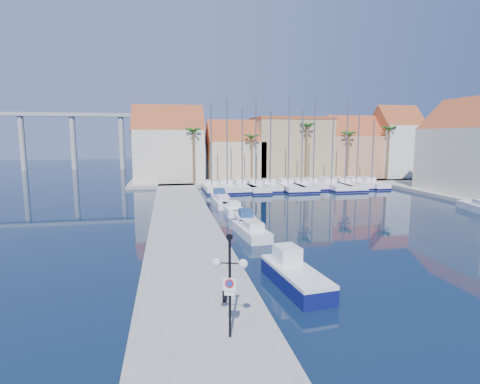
% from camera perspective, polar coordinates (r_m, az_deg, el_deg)
% --- Properties ---
extents(ground, '(260.00, 260.00, 0.00)m').
position_cam_1_polar(ground, '(25.03, 14.30, -11.19)').
color(ground, black).
rests_on(ground, ground).
extents(quay_west, '(6.00, 77.00, 0.50)m').
position_cam_1_polar(quay_west, '(35.70, -8.63, -4.73)').
color(quay_west, gray).
rests_on(quay_west, ground).
extents(shore_north, '(54.00, 16.00, 0.50)m').
position_cam_1_polar(shore_north, '(72.63, 5.33, 1.95)').
color(shore_north, gray).
rests_on(shore_north, ground).
extents(lamp_post, '(1.35, 0.71, 4.14)m').
position_cam_1_polar(lamp_post, '(14.58, -1.58, -11.86)').
color(lamp_post, black).
rests_on(lamp_post, quay_west).
extents(bollard, '(0.23, 0.23, 0.57)m').
position_cam_1_polar(bollard, '(18.47, -2.36, -15.53)').
color(bollard, black).
rests_on(bollard, quay_west).
extents(fishing_boat, '(2.55, 5.97, 2.03)m').
position_cam_1_polar(fishing_boat, '(21.57, 8.28, -12.33)').
color(fishing_boat, '#0E1152').
rests_on(fishing_boat, ground).
extents(motorboat_west_0, '(2.35, 5.81, 1.40)m').
position_cam_1_polar(motorboat_west_0, '(31.54, 1.76, -5.90)').
color(motorboat_west_0, white).
rests_on(motorboat_west_0, ground).
extents(motorboat_west_1, '(2.11, 5.55, 1.40)m').
position_cam_1_polar(motorboat_west_1, '(36.38, 0.79, -3.97)').
color(motorboat_west_1, white).
rests_on(motorboat_west_1, ground).
extents(motorboat_west_2, '(1.85, 5.54, 1.40)m').
position_cam_1_polar(motorboat_west_2, '(41.10, -1.10, -2.55)').
color(motorboat_west_2, white).
rests_on(motorboat_west_2, ground).
extents(motorboat_west_3, '(2.00, 5.86, 1.40)m').
position_cam_1_polar(motorboat_west_3, '(45.29, -2.71, -1.54)').
color(motorboat_west_3, white).
rests_on(motorboat_west_3, ground).
extents(motorboat_west_4, '(2.42, 6.61, 1.40)m').
position_cam_1_polar(motorboat_west_4, '(50.86, -3.23, -0.46)').
color(motorboat_west_4, white).
rests_on(motorboat_west_4, ground).
extents(motorboat_east_1, '(3.09, 6.23, 1.40)m').
position_cam_1_polar(motorboat_east_1, '(49.83, 32.74, -1.96)').
color(motorboat_east_1, white).
rests_on(motorboat_east_1, ground).
extents(sailboat_0, '(2.46, 8.87, 13.41)m').
position_cam_1_polar(sailboat_0, '(58.22, -4.41, 0.76)').
color(sailboat_0, white).
rests_on(sailboat_0, ground).
extents(sailboat_1, '(2.99, 10.17, 14.05)m').
position_cam_1_polar(sailboat_1, '(58.97, -2.07, 0.86)').
color(sailboat_1, white).
rests_on(sailboat_1, ground).
extents(sailboat_2, '(3.42, 10.04, 12.60)m').
position_cam_1_polar(sailboat_2, '(59.50, 0.18, 0.91)').
color(sailboat_2, white).
rests_on(sailboat_2, ground).
extents(sailboat_3, '(2.97, 10.84, 13.75)m').
position_cam_1_polar(sailboat_3, '(59.20, 2.25, 0.87)').
color(sailboat_3, white).
rests_on(sailboat_3, ground).
extents(sailboat_4, '(2.60, 8.80, 12.15)m').
position_cam_1_polar(sailboat_4, '(60.01, 4.49, 0.96)').
color(sailboat_4, white).
rests_on(sailboat_4, ground).
extents(sailboat_5, '(3.18, 11.50, 14.69)m').
position_cam_1_polar(sailboat_5, '(60.77, 7.13, 1.00)').
color(sailboat_5, white).
rests_on(sailboat_5, ground).
extents(sailboat_6, '(3.00, 10.60, 12.62)m').
position_cam_1_polar(sailboat_6, '(61.17, 9.12, 1.00)').
color(sailboat_6, white).
rests_on(sailboat_6, ground).
extents(sailboat_7, '(2.91, 8.52, 14.59)m').
position_cam_1_polar(sailboat_7, '(62.91, 10.87, 1.23)').
color(sailboat_7, white).
rests_on(sailboat_7, ground).
extents(sailboat_8, '(3.39, 12.06, 11.52)m').
position_cam_1_polar(sailboat_8, '(63.43, 13.47, 1.11)').
color(sailboat_8, white).
rests_on(sailboat_8, ground).
extents(sailboat_9, '(3.43, 11.60, 14.26)m').
position_cam_1_polar(sailboat_9, '(64.31, 15.45, 1.16)').
color(sailboat_9, white).
rests_on(sailboat_9, ground).
extents(sailboat_10, '(2.91, 9.17, 13.27)m').
position_cam_1_polar(sailboat_10, '(65.95, 17.13, 1.29)').
color(sailboat_10, white).
rests_on(sailboat_10, ground).
extents(sailboat_11, '(2.82, 9.39, 11.19)m').
position_cam_1_polar(sailboat_11, '(66.66, 19.15, 1.24)').
color(sailboat_11, white).
rests_on(sailboat_11, ground).
extents(building_0, '(12.30, 9.00, 13.50)m').
position_cam_1_polar(building_0, '(68.30, -10.79, 6.72)').
color(building_0, beige).
rests_on(building_0, shore_north).
extents(building_1, '(10.30, 8.00, 11.00)m').
position_cam_1_polar(building_1, '(69.44, -0.76, 5.87)').
color(building_1, '#C4AC8A').
rests_on(building_1, shore_north).
extents(building_2, '(14.20, 10.20, 11.50)m').
position_cam_1_polar(building_2, '(73.11, 7.67, 6.68)').
color(building_2, tan).
rests_on(building_2, shore_north).
extents(building_3, '(10.30, 8.00, 12.00)m').
position_cam_1_polar(building_3, '(76.90, 16.46, 6.19)').
color(building_3, tan).
rests_on(building_3, shore_north).
extents(building_4, '(8.30, 8.00, 14.00)m').
position_cam_1_polar(building_4, '(80.56, 22.56, 6.77)').
color(building_4, silver).
rests_on(building_4, shore_north).
extents(building_6, '(9.00, 14.30, 13.50)m').
position_cam_1_polar(building_6, '(61.98, 32.24, 5.44)').
color(building_6, beige).
rests_on(building_6, shore_east).
extents(palm_0, '(2.60, 2.60, 10.15)m').
position_cam_1_polar(palm_0, '(63.43, -7.17, 9.00)').
color(palm_0, brown).
rests_on(palm_0, shore_north).
extents(palm_1, '(2.60, 2.60, 9.15)m').
position_cam_1_polar(palm_1, '(64.87, 1.79, 8.21)').
color(palm_1, brown).
rests_on(palm_1, shore_north).
extents(palm_2, '(2.60, 2.60, 11.15)m').
position_cam_1_polar(palm_2, '(67.80, 10.18, 9.67)').
color(palm_2, brown).
rests_on(palm_2, shore_north).
extents(palm_3, '(2.60, 2.60, 9.65)m').
position_cam_1_polar(palm_3, '(71.04, 16.25, 8.27)').
color(palm_3, brown).
rests_on(palm_3, shore_north).
extents(palm_4, '(2.60, 2.60, 10.65)m').
position_cam_1_polar(palm_4, '(75.03, 21.79, 8.72)').
color(palm_4, brown).
rests_on(palm_4, shore_north).
extents(viaduct, '(48.00, 2.20, 14.45)m').
position_cam_1_polar(viaduct, '(107.23, -26.85, 8.49)').
color(viaduct, '#9E9E99').
rests_on(viaduct, ground).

